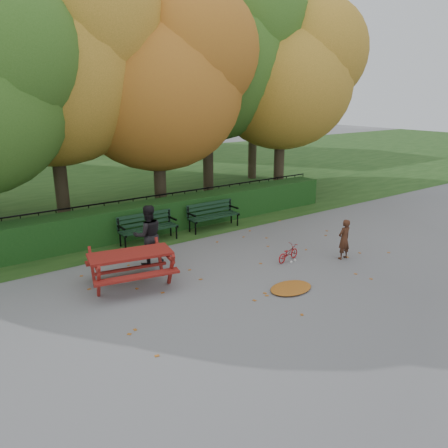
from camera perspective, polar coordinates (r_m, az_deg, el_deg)
ground at (r=11.33m, az=4.53°, el=-6.01°), size 90.00×90.00×0.00m
grass_strip at (r=23.36m, az=-18.34°, el=5.09°), size 90.00×90.00×0.00m
building_right at (r=38.89m, az=-14.22°, el=18.62°), size 9.00×6.00×12.00m
hedge at (r=14.69m, az=-6.84°, el=1.33°), size 13.00×0.90×1.00m
iron_fence at (r=15.36m, az=-8.31°, el=2.09°), size 14.00×0.04×1.02m
tree_b at (r=15.34m, az=-20.44°, el=19.61°), size 6.72×6.40×8.79m
tree_c at (r=15.86m, az=-7.37°, el=18.23°), size 6.30×6.00×8.00m
tree_d at (r=18.62m, az=-0.69°, el=21.68°), size 7.14×6.80×9.58m
tree_e at (r=19.13m, az=8.85°, el=18.67°), size 6.09×5.80×8.16m
tree_g at (r=23.31m, az=4.98°, el=19.11°), size 6.30×6.00×8.55m
bench_left at (r=13.43m, az=-10.01°, el=-0.19°), size 1.80×0.57×0.88m
bench_right at (r=14.58m, az=-1.53°, el=1.41°), size 1.80×0.57×0.88m
picnic_table at (r=10.43m, az=-12.10°, el=-4.64°), size 2.16×1.87×0.92m
leaf_pile at (r=10.33m, az=8.73°, el=-8.25°), size 1.10×0.78×0.08m
leaf_scatter at (r=11.54m, az=3.56°, el=-5.52°), size 9.00×5.70×0.01m
child at (r=12.30m, az=15.41°, el=-1.94°), size 0.41×0.27×1.12m
adult at (r=11.57m, az=-9.87°, el=-1.44°), size 0.89×0.76×1.62m
bicycle at (r=11.94m, az=8.37°, el=-3.78°), size 0.88×0.45×0.44m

